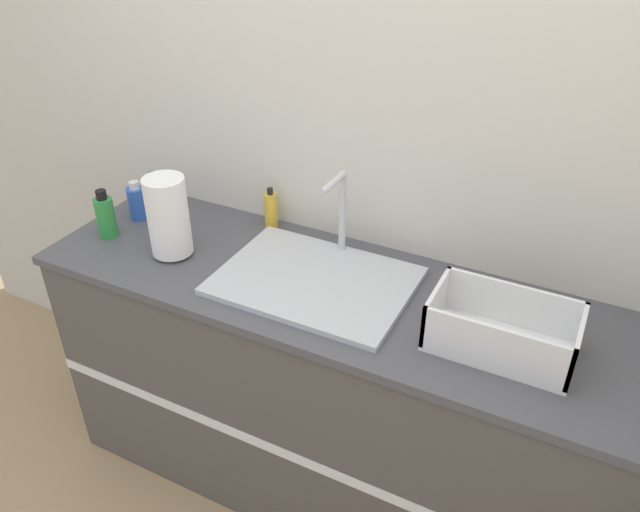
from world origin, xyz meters
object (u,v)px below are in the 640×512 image
Objects in this scene: dish_rack at (502,332)px; soap_dispenser at (271,210)px; bottle_green at (106,216)px; paper_towel_roll at (168,217)px; sink at (316,278)px; bottle_blue at (137,202)px; bottle_clear at (155,193)px.

soap_dispenser is at bearing 161.76° from dish_rack.
paper_towel_roll is at bearing 1.14° from bottle_green.
sink reaches higher than bottle_green.
paper_towel_roll is 1.10m from dish_rack.
paper_towel_roll is 1.89× the size of bottle_blue.
bottle_blue is at bearing 152.03° from paper_towel_roll.
bottle_green is 1.20× the size of bottle_blue.
sink reaches higher than paper_towel_roll.
paper_towel_roll is 0.36m from bottle_clear.
bottle_clear is at bearing 167.92° from sink.
bottle_blue is 0.97× the size of soap_dispenser.
dish_rack is at bearing -8.97° from bottle_clear.
bottle_clear is 0.47m from soap_dispenser.
soap_dispenser reaches higher than dish_rack.
paper_towel_roll is at bearing -122.59° from soap_dispenser.
dish_rack is 0.94m from soap_dispenser.
bottle_clear is 0.24m from bottle_green.
paper_towel_roll is at bearing -172.46° from sink.
bottle_green is at bearing -179.06° from dish_rack.
sink is at bearing -12.08° from bottle_clear.
sink is at bearing 7.54° from paper_towel_roll.
paper_towel_roll is (-0.51, -0.07, 0.12)m from sink.
bottle_blue reaches higher than dish_rack.
paper_towel_roll is 0.38m from soap_dispenser.
soap_dispenser reaches higher than bottle_clear.
paper_towel_roll is 0.72× the size of dish_rack.
dish_rack is 2.18× the size of bottle_green.
bottle_green is at bearing -146.45° from soap_dispenser.
bottle_blue is (-1.37, 0.13, 0.01)m from dish_rack.
bottle_clear is 0.84× the size of bottle_green.
bottle_clear is (-0.77, 0.16, 0.05)m from sink.
bottle_green is 0.57m from soap_dispenser.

